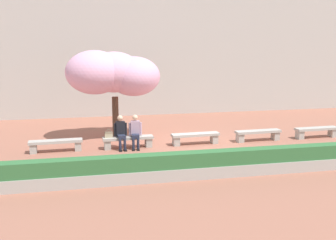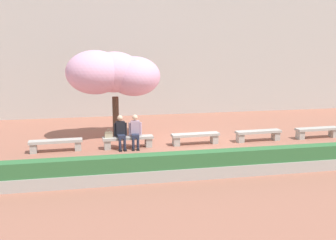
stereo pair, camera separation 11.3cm
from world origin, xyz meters
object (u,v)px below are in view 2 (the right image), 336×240
object	(u,v)px
person_seated_right	(135,130)
stone_bench_east_end	(317,131)
stone_bench_near_west	(128,140)
stone_bench_center	(195,137)
person_seated_left	(121,131)
stone_bench_west_end	(56,144)
handbag	(109,134)
cherry_tree_main	(114,74)
stone_bench_near_east	(258,134)

from	to	relation	value
person_seated_right	stone_bench_east_end	bearing A→B (deg)	0.39
stone_bench_near_west	stone_bench_center	world-z (taller)	same
person_seated_left	stone_bench_west_end	bearing A→B (deg)	178.74
person_seated_right	handbag	xyz separation A→B (m)	(-1.02, 0.06, -0.12)
stone_bench_center	cherry_tree_main	distance (m)	4.29
stone_bench_east_end	stone_bench_near_west	bearing A→B (deg)	180.00
stone_bench_center	cherry_tree_main	size ratio (longest dim) A/B	0.50
person_seated_right	stone_bench_near_west	bearing A→B (deg)	169.22
person_seated_right	stone_bench_near_east	bearing A→B (deg)	0.60
stone_bench_west_end	cherry_tree_main	bearing A→B (deg)	36.94
stone_bench_west_end	stone_bench_east_end	xyz separation A→B (m)	(10.79, 0.00, 0.00)
person_seated_left	stone_bench_near_west	bearing A→B (deg)	10.76
handbag	cherry_tree_main	bearing A→B (deg)	77.84
stone_bench_near_east	cherry_tree_main	size ratio (longest dim) A/B	0.50
stone_bench_east_end	person_seated_left	bearing A→B (deg)	-179.64
stone_bench_west_end	handbag	size ratio (longest dim) A/B	5.77
handbag	cherry_tree_main	xyz separation A→B (m)	(0.38, 1.75, 2.17)
stone_bench_east_end	person_seated_left	world-z (taller)	person_seated_left
stone_bench_near_east	stone_bench_center	bearing A→B (deg)	180.00
stone_bench_west_end	person_seated_left	size ratio (longest dim) A/B	1.52
person_seated_left	cherry_tree_main	xyz separation A→B (m)	(-0.08, 1.81, 2.05)
stone_bench_center	handbag	distance (m)	3.44
stone_bench_near_west	stone_bench_near_east	bearing A→B (deg)	0.00
stone_bench_west_end	stone_bench_near_west	xyz separation A→B (m)	(2.70, 0.00, 0.00)
stone_bench_near_west	cherry_tree_main	bearing A→B (deg)	101.55
cherry_tree_main	person_seated_left	bearing A→B (deg)	-87.51
stone_bench_near_west	handbag	xyz separation A→B (m)	(-0.74, 0.01, 0.27)
person_seated_left	person_seated_right	xyz separation A→B (m)	(0.56, 0.00, 0.00)
stone_bench_west_end	stone_bench_near_east	world-z (taller)	same
stone_bench_west_end	handbag	bearing A→B (deg)	0.16
stone_bench_east_end	cherry_tree_main	size ratio (longest dim) A/B	0.50
stone_bench_west_end	stone_bench_near_east	size ratio (longest dim) A/B	1.00
stone_bench_near_east	stone_bench_east_end	bearing A→B (deg)	0.00
stone_bench_near_east	handbag	xyz separation A→B (m)	(-6.13, 0.01, 0.27)
stone_bench_west_end	stone_bench_center	distance (m)	5.39
stone_bench_west_end	person_seated_left	xyz separation A→B (m)	(2.42, -0.05, 0.39)
stone_bench_center	handbag	bearing A→B (deg)	179.91
stone_bench_near_east	stone_bench_east_end	distance (m)	2.70
person_seated_right	cherry_tree_main	xyz separation A→B (m)	(-0.64, 1.81, 2.05)
person_seated_right	stone_bench_center	bearing A→B (deg)	1.26
cherry_tree_main	stone_bench_west_end	bearing A→B (deg)	-143.06
stone_bench_west_end	person_seated_left	world-z (taller)	person_seated_left
stone_bench_center	stone_bench_near_west	bearing A→B (deg)	180.00
stone_bench_near_west	stone_bench_center	bearing A→B (deg)	0.00
stone_bench_center	person_seated_left	world-z (taller)	person_seated_left
stone_bench_center	person_seated_left	distance (m)	3.00
stone_bench_near_west	person_seated_right	bearing A→B (deg)	-10.78
person_seated_left	person_seated_right	world-z (taller)	same
stone_bench_near_west	stone_bench_east_end	xyz separation A→B (m)	(8.09, 0.00, 0.00)
person_seated_left	stone_bench_east_end	bearing A→B (deg)	0.36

